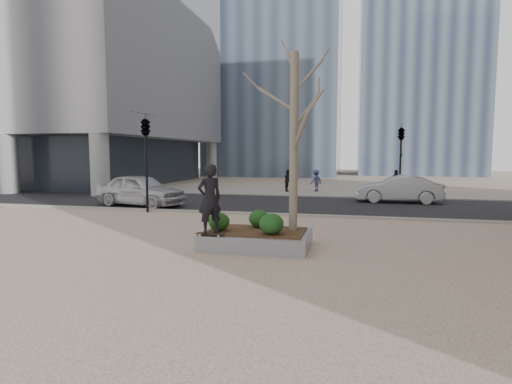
% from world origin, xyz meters
% --- Properties ---
extents(ground, '(120.00, 120.00, 0.00)m').
position_xyz_m(ground, '(0.00, 0.00, 0.00)').
color(ground, tan).
rests_on(ground, ground).
extents(street, '(60.00, 8.00, 0.02)m').
position_xyz_m(street, '(0.00, 10.00, 0.01)').
color(street, black).
rests_on(street, ground).
extents(far_sidewalk, '(60.00, 6.00, 0.02)m').
position_xyz_m(far_sidewalk, '(0.00, 17.00, 0.01)').
color(far_sidewalk, gray).
rests_on(far_sidewalk, ground).
extents(planter, '(3.00, 2.00, 0.45)m').
position_xyz_m(planter, '(1.00, 0.00, 0.23)').
color(planter, gray).
rests_on(planter, ground).
extents(planter_mulch, '(2.70, 1.70, 0.04)m').
position_xyz_m(planter_mulch, '(1.00, 0.00, 0.47)').
color(planter_mulch, '#382314').
rests_on(planter_mulch, planter).
extents(sycamore_tree, '(2.80, 2.80, 6.60)m').
position_xyz_m(sycamore_tree, '(2.00, 0.30, 3.79)').
color(sycamore_tree, gray).
rests_on(sycamore_tree, planter_mulch).
extents(shrub_left, '(0.61, 0.61, 0.52)m').
position_xyz_m(shrub_left, '(-0.05, -0.27, 0.75)').
color(shrub_left, '#123A12').
rests_on(shrub_left, planter_mulch).
extents(shrub_middle, '(0.62, 0.62, 0.52)m').
position_xyz_m(shrub_middle, '(0.95, 0.51, 0.75)').
color(shrub_middle, '#123A14').
rests_on(shrub_middle, planter_mulch).
extents(shrub_right, '(0.68, 0.68, 0.57)m').
position_xyz_m(shrub_right, '(1.51, -0.46, 0.78)').
color(shrub_right, '#133C17').
rests_on(shrub_right, planter_mulch).
extents(skateboard, '(0.78, 0.21, 0.08)m').
position_xyz_m(skateboard, '(-0.10, -0.88, 0.49)').
color(skateboard, black).
rests_on(skateboard, planter).
extents(skateboarder, '(0.81, 0.80, 1.88)m').
position_xyz_m(skateboarder, '(-0.10, -0.88, 1.47)').
color(skateboarder, black).
rests_on(skateboarder, skateboard).
extents(police_car, '(5.12, 2.95, 1.64)m').
position_xyz_m(police_car, '(-6.89, 7.46, 0.84)').
color(police_car, '#BDBCC0').
rests_on(police_car, street).
extents(car_silver, '(4.54, 1.64, 1.49)m').
position_xyz_m(car_silver, '(6.15, 12.13, 0.77)').
color(car_silver, '#9B9FA3').
rests_on(car_silver, street).
extents(pedestrian_a, '(0.60, 0.76, 1.56)m').
position_xyz_m(pedestrian_a, '(-0.71, 17.13, 0.80)').
color(pedestrian_a, black).
rests_on(pedestrian_a, far_sidewalk).
extents(pedestrian_b, '(1.09, 1.15, 1.56)m').
position_xyz_m(pedestrian_b, '(1.19, 17.61, 0.80)').
color(pedestrian_b, navy).
rests_on(pedestrian_b, far_sidewalk).
extents(pedestrian_c, '(0.98, 0.44, 1.64)m').
position_xyz_m(pedestrian_c, '(6.46, 16.20, 0.84)').
color(pedestrian_c, black).
rests_on(pedestrian_c, far_sidewalk).
extents(traffic_light_near, '(0.60, 2.48, 4.50)m').
position_xyz_m(traffic_light_near, '(-5.50, 5.60, 2.25)').
color(traffic_light_near, black).
rests_on(traffic_light_near, ground).
extents(traffic_light_far, '(0.60, 2.48, 4.50)m').
position_xyz_m(traffic_light_far, '(6.50, 14.60, 2.25)').
color(traffic_light_far, black).
rests_on(traffic_light_far, ground).
extents(building_glass_a, '(16.00, 16.00, 45.00)m').
position_xyz_m(building_glass_a, '(-6.00, 42.00, 22.50)').
color(building_glass_a, slate).
rests_on(building_glass_a, ground).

